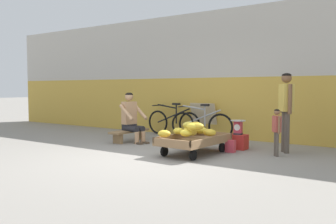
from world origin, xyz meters
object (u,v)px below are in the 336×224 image
object	(u,v)px
plastic_crate	(238,142)
customer_adult	(286,103)
banana_cart	(194,141)
customer_child	(277,127)
bicycle_near_left	(173,122)
sign_board	(204,120)
shopping_bag	(231,146)
vendor_seated	(132,118)
weighing_scale	(238,127)
low_bench	(129,133)
bicycle_far_left	(201,124)

from	to	relation	value
plastic_crate	customer_adult	bearing A→B (deg)	8.99
banana_cart	customer_child	bearing A→B (deg)	26.60
banana_cart	bicycle_near_left	bearing A→B (deg)	132.11
sign_board	customer_adult	xyz separation A→B (m)	(2.39, -1.12, 0.52)
customer_adult	shopping_bag	world-z (taller)	customer_adult
bicycle_near_left	plastic_crate	bearing A→B (deg)	-24.18
vendor_seated	shopping_bag	size ratio (longest dim) A/B	4.75
sign_board	customer_child	distance (m)	2.86
shopping_bag	vendor_seated	bearing A→B (deg)	-178.69
weighing_scale	low_bench	bearing A→B (deg)	-169.44
vendor_seated	shopping_bag	world-z (taller)	vendor_seated
bicycle_near_left	sign_board	size ratio (longest dim) A/B	1.91
customer_child	shopping_bag	distance (m)	0.96
customer_adult	weighing_scale	bearing A→B (deg)	-170.94
bicycle_far_left	sign_board	bearing A→B (deg)	105.54
plastic_crate	bicycle_near_left	distance (m)	2.50
bicycle_near_left	sign_board	distance (m)	0.84
shopping_bag	low_bench	bearing A→B (deg)	-179.16
shopping_bag	sign_board	bearing A→B (deg)	131.67
low_bench	bicycle_near_left	xyz separation A→B (m)	(0.23, 1.49, 0.15)
bicycle_near_left	customer_adult	distance (m)	3.36
banana_cart	low_bench	distance (m)	2.12
bicycle_near_left	shopping_bag	size ratio (longest dim) A/B	6.92
low_bench	weighing_scale	size ratio (longest dim) A/B	3.68
plastic_crate	bicycle_near_left	world-z (taller)	bicycle_near_left
vendor_seated	bicycle_far_left	size ratio (longest dim) A/B	0.69
low_bench	bicycle_far_left	size ratio (longest dim) A/B	0.67
bicycle_far_left	shopping_bag	size ratio (longest dim) A/B	6.91
weighing_scale	customer_child	world-z (taller)	customer_child
sign_board	shopping_bag	xyz separation A→B (m)	(1.51, -1.70, -0.31)
low_bench	weighing_scale	xyz separation A→B (m)	(2.50, 0.47, 0.25)
vendor_seated	bicycle_far_left	distance (m)	1.76
bicycle_far_left	shopping_bag	distance (m)	1.97
banana_cart	low_bench	size ratio (longest dim) A/B	1.34
plastic_crate	customer_adult	world-z (taller)	customer_adult
vendor_seated	customer_adult	world-z (taller)	customer_adult
bicycle_near_left	customer_child	bearing A→B (deg)	-23.04
banana_cart	sign_board	xyz separation A→B (m)	(-1.03, 2.27, 0.19)
bicycle_far_left	low_bench	bearing A→B (deg)	-129.08
customer_adult	shopping_bag	distance (m)	1.34
plastic_crate	weighing_scale	distance (m)	0.30
bicycle_near_left	bicycle_far_left	size ratio (longest dim) A/B	1.00
banana_cart	plastic_crate	distance (m)	1.10
vendor_seated	sign_board	world-z (taller)	vendor_seated
weighing_scale	bicycle_near_left	distance (m)	2.50
vendor_seated	weighing_scale	size ratio (longest dim) A/B	3.80
customer_adult	customer_child	size ratio (longest dim) A/B	1.77
low_bench	weighing_scale	distance (m)	2.56
weighing_scale	shopping_bag	distance (m)	0.54
vendor_seated	plastic_crate	bearing A→B (deg)	11.38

